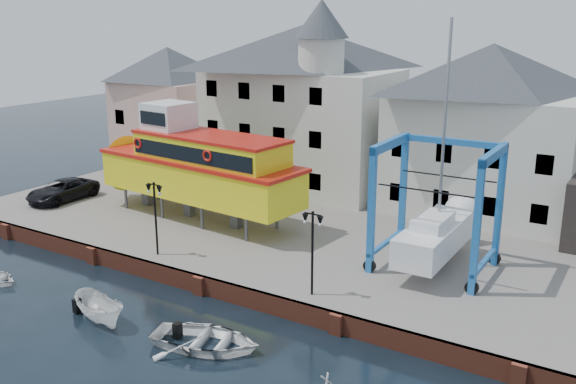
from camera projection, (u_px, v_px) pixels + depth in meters
The scene contains 13 objects.
ground at pixel (200, 294), 33.22m from camera, with size 140.00×140.00×0.00m, color black.
hardstanding at pixel (307, 227), 42.05m from camera, with size 44.00×22.00×1.00m, color slate.
quay_wall at pixel (201, 285), 33.17m from camera, with size 44.00×0.47×1.00m.
building_pink at pixel (170, 108), 55.46m from camera, with size 8.00×7.00×10.30m.
building_white_main at pixel (302, 105), 48.73m from camera, with size 14.00×8.30×14.00m.
building_white_right at pixel (487, 130), 42.32m from camera, with size 12.00×8.00×11.20m.
lamp_post_left at pixel (155, 200), 35.12m from camera, with size 1.12×0.32×4.20m.
lamp_post_right at pixel (313, 232), 30.00m from camera, with size 1.12×0.32×4.20m.
tour_boat at pixel (188, 165), 41.87m from camera, with size 17.36×5.55×7.43m.
travel_lift at pixel (440, 226), 34.08m from camera, with size 6.10×8.56×12.87m.
van at pixel (62, 190), 46.16m from camera, with size 2.47×5.36×1.49m, color black.
motorboat_a at pixel (101, 321), 30.32m from camera, with size 1.39×3.69×1.43m, color white.
motorboat_b at pixel (206, 348), 27.90m from camera, with size 3.49×4.89×1.01m, color white.
Camera 1 is at (20.12, -23.45, 14.06)m, focal length 40.00 mm.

